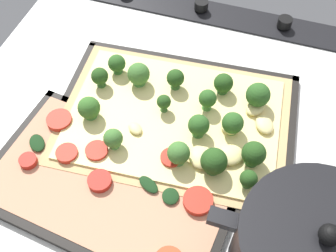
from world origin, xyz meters
The scene contains 6 objects.
ground_plane centered at (0.00, 0.00, -1.50)cm, with size 84.54×68.56×3.00cm, color silver.
stove_control_panel centered at (0.00, -30.78, 0.54)cm, with size 81.15×7.00×2.60cm.
baking_tray_front centered at (5.22, -1.95, 0.36)cm, with size 41.08×31.61×1.30cm.
broccoli_pizza centered at (4.22, -1.81, 2.15)cm, with size 38.50×29.03×5.96cm.
baking_tray_back centered at (10.72, 11.73, 0.37)cm, with size 38.68×26.13×1.30cm.
veggie_pizza_back centered at (10.65, 11.52, 1.10)cm, with size 36.03×23.48×1.90cm.
Camera 1 is at (-5.73, 35.05, 54.44)cm, focal length 43.06 mm.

